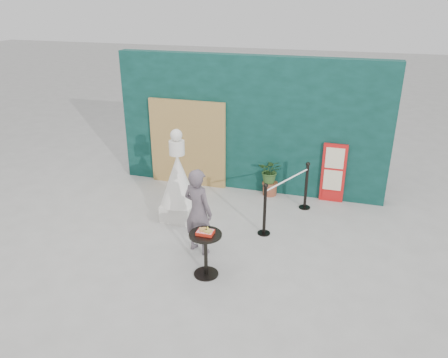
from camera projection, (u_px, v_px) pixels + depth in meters
ground at (204, 259)px, 7.43m from camera, size 60.00×60.00×0.00m
back_wall at (250, 125)px, 9.61m from camera, size 6.00×0.30×3.00m
bamboo_fence at (188, 143)px, 10.00m from camera, size 1.80×0.08×2.00m
woman at (198, 211)px, 7.39m from camera, size 0.66×0.54×1.54m
menu_board at (333, 173)px, 9.27m from camera, size 0.50×0.07×1.30m
statue at (178, 183)px, 8.51m from camera, size 0.72×0.72×1.86m
cafe_table at (206, 248)px, 6.85m from camera, size 0.52×0.52×0.75m
food_basket at (205, 232)px, 6.73m from camera, size 0.26×0.19×0.11m
planter at (270, 174)px, 9.62m from camera, size 0.51×0.44×0.86m
stanchion_barrier at (287, 198)px, 8.53m from camera, size 0.84×1.54×1.03m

